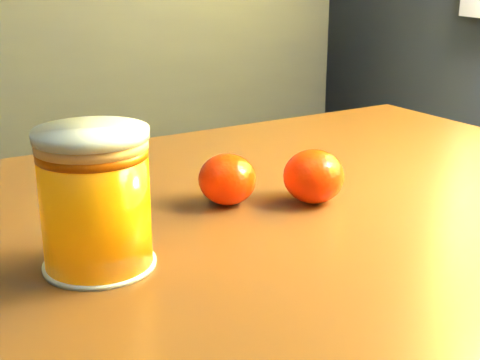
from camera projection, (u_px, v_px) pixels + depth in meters
name	position (u px, v px, depth m)	size (l,w,h in m)	color
table	(256.00, 308.00, 0.65)	(1.07, 0.85, 0.72)	brown
juice_glass	(95.00, 200.00, 0.51)	(0.09, 0.09, 0.11)	orange
orange_front	(314.00, 176.00, 0.66)	(0.06, 0.06, 0.05)	#FF2D05
orange_back	(227.00, 179.00, 0.66)	(0.06, 0.06, 0.05)	#FF2D05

